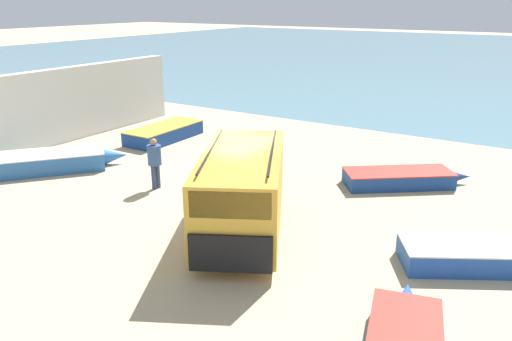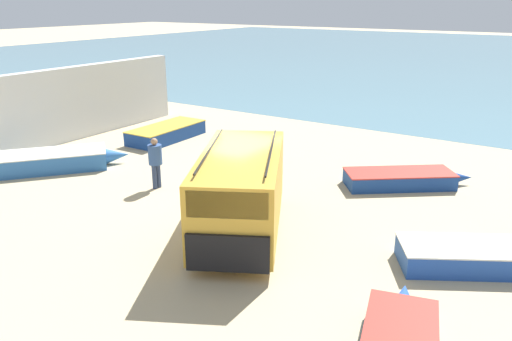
# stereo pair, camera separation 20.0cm
# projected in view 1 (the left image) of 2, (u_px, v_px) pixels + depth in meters

# --- Properties ---
(ground_plane) EXTENTS (200.00, 200.00, 0.00)m
(ground_plane) POSITION_uv_depth(u_px,v_px,m) (231.00, 212.00, 15.19)
(ground_plane) COLOR tan
(sea_water) EXTENTS (120.00, 80.00, 0.01)m
(sea_water) POSITION_uv_depth(u_px,v_px,m) (491.00, 57.00, 56.85)
(sea_water) COLOR slate
(sea_water) RESTS_ON ground_plane
(harbor_wall) EXTENTS (0.50, 16.15, 3.29)m
(harbor_wall) POSITION_uv_depth(u_px,v_px,m) (29.00, 112.00, 21.02)
(harbor_wall) COLOR silver
(harbor_wall) RESTS_ON ground_plane
(parked_van) EXTENTS (4.17, 5.46, 2.43)m
(parked_van) POSITION_uv_depth(u_px,v_px,m) (242.00, 191.00, 13.41)
(parked_van) COLOR gold
(parked_van) RESTS_ON ground_plane
(fishing_rowboat_0) EXTENTS (1.67, 4.66, 0.64)m
(fishing_rowboat_0) POSITION_uv_depth(u_px,v_px,m) (166.00, 132.00, 23.12)
(fishing_rowboat_0) COLOR navy
(fishing_rowboat_0) RESTS_ON ground_plane
(fishing_rowboat_1) EXTENTS (1.90, 3.94, 0.66)m
(fishing_rowboat_1) POSITION_uv_depth(u_px,v_px,m) (254.00, 159.00, 19.24)
(fishing_rowboat_1) COLOR navy
(fishing_rowboat_1) RESTS_ON ground_plane
(fishing_rowboat_3) EXTENTS (4.09, 3.42, 0.54)m
(fishing_rowboat_3) POSITION_uv_depth(u_px,v_px,m) (402.00, 178.00, 17.31)
(fishing_rowboat_3) COLOR navy
(fishing_rowboat_3) RESTS_ON ground_plane
(fishing_rowboat_4) EXTENTS (4.03, 4.59, 0.68)m
(fishing_rowboat_4) POSITION_uv_depth(u_px,v_px,m) (52.00, 161.00, 18.89)
(fishing_rowboat_4) COLOR #2D66AD
(fishing_rowboat_4) RESTS_ON ground_plane
(fishing_rowboat_5) EXTENTS (4.01, 2.85, 0.58)m
(fishing_rowboat_5) POSITION_uv_depth(u_px,v_px,m) (478.00, 255.00, 12.05)
(fishing_rowboat_5) COLOR #234CA3
(fishing_rowboat_5) RESTS_ON ground_plane
(fisherman_0) EXTENTS (0.46, 0.46, 1.76)m
(fisherman_0) POSITION_uv_depth(u_px,v_px,m) (155.00, 159.00, 16.80)
(fisherman_0) COLOR navy
(fisherman_0) RESTS_ON ground_plane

